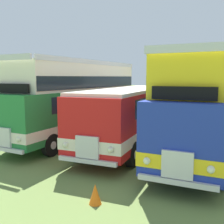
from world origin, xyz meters
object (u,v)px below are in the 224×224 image
bus_first_in_row (79,98)px  bus_third_in_row (203,103)px  bus_second_in_row (132,112)px  cone_mid_row (95,194)px

bus_first_in_row → bus_third_in_row: bearing=-1.6°
bus_second_in_row → bus_third_in_row: 3.59m
bus_second_in_row → cone_mid_row: size_ratio=17.69×
bus_first_in_row → bus_third_in_row: 7.07m
bus_second_in_row → bus_third_in_row: (3.54, 0.14, 0.61)m
bus_first_in_row → cone_mid_row: (5.07, -7.22, -2.07)m
bus_third_in_row → cone_mid_row: bearing=-105.9°
bus_second_in_row → bus_third_in_row: bus_third_in_row is taller
cone_mid_row → bus_second_in_row: bearing=102.6°
bus_third_in_row → cone_mid_row: 7.59m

